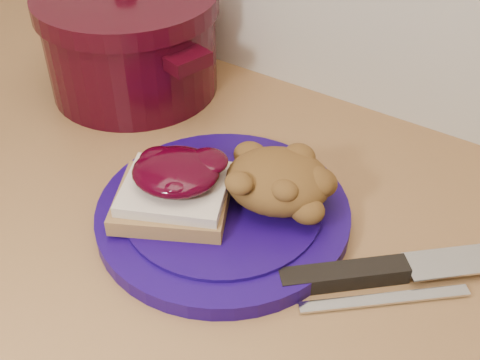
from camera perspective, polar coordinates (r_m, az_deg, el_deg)
The scene contains 7 objects.
plate at distance 0.69m, azimuth -1.61°, elevation -3.18°, with size 0.29×0.29×0.02m, color #170553.
sandwich at distance 0.66m, azimuth -6.24°, elevation -0.66°, with size 0.16×0.15×0.06m.
stuffing_mound at distance 0.67m, azimuth 3.64°, elevation -0.07°, with size 0.12×0.10×0.06m, color brown.
chef_knife at distance 0.65m, azimuth 13.95°, elevation -8.30°, with size 0.29×0.26×0.02m.
butter_knife at distance 0.63m, azimuth 13.56°, elevation -10.91°, with size 0.17×0.01×0.00m, color silver.
dutch_oven at distance 0.91m, azimuth -10.29°, elevation 12.83°, with size 0.32×0.32×0.17m.
pepper_grinder at distance 0.95m, azimuth -12.19°, elevation 12.70°, with size 0.06×0.06×0.12m.
Camera 1 is at (0.28, 1.08, 1.38)m, focal length 45.00 mm.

